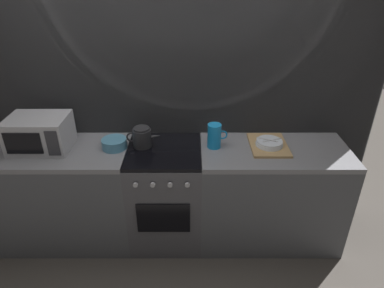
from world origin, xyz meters
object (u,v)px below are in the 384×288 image
object	(u,v)px
pitcher	(213,136)
microwave	(38,134)
stove_unit	(165,195)
mixing_bowl	(113,144)
dish_pile	(267,144)
kettle	(141,137)

from	to	relation	value
pitcher	microwave	bearing A→B (deg)	-179.13
stove_unit	mixing_bowl	size ratio (longest dim) A/B	4.50
mixing_bowl	dish_pile	world-z (taller)	mixing_bowl
microwave	mixing_bowl	distance (m)	0.59
stove_unit	microwave	distance (m)	1.14
kettle	dish_pile	world-z (taller)	kettle
stove_unit	pitcher	bearing A→B (deg)	6.29
microwave	pitcher	size ratio (longest dim) A/B	2.30
stove_unit	pitcher	world-z (taller)	pitcher
pitcher	dish_pile	xyz separation A→B (m)	(0.44, 0.00, -0.08)
microwave	dish_pile	xyz separation A→B (m)	(1.83, 0.03, -0.11)
microwave	pitcher	xyz separation A→B (m)	(1.39, 0.02, -0.03)
microwave	mixing_bowl	xyz separation A→B (m)	(0.58, 0.00, -0.10)
microwave	dish_pile	size ratio (longest dim) A/B	1.15
kettle	pitcher	xyz separation A→B (m)	(0.58, -0.01, 0.02)
kettle	mixing_bowl	world-z (taller)	kettle
kettle	pitcher	distance (m)	0.58
microwave	dish_pile	distance (m)	1.83
dish_pile	stove_unit	bearing A→B (deg)	-176.67
microwave	pitcher	world-z (taller)	microwave
kettle	mixing_bowl	bearing A→B (deg)	-172.38
stove_unit	dish_pile	distance (m)	0.98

